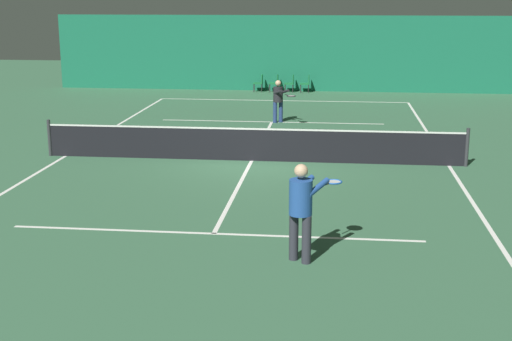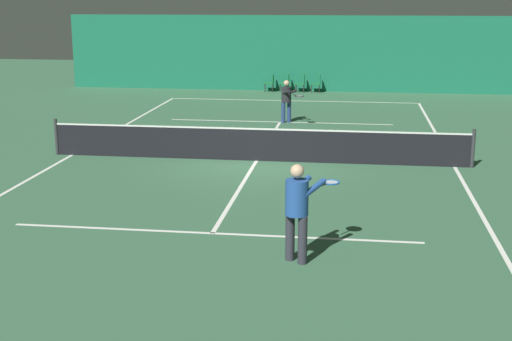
# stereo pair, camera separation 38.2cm
# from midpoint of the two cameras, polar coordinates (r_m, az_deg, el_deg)

# --- Properties ---
(ground_plane) EXTENTS (60.00, 60.00, 0.00)m
(ground_plane) POSITION_cam_midpoint_polar(r_m,az_deg,el_deg) (20.28, 0.58, 0.78)
(ground_plane) COLOR #386647
(backdrop_curtain) EXTENTS (23.00, 0.12, 3.64)m
(backdrop_curtain) POSITION_cam_midpoint_polar(r_m,az_deg,el_deg) (35.10, 3.83, 9.32)
(backdrop_curtain) COLOR #196B4C
(backdrop_curtain) RESTS_ON ground
(court_line_baseline_far) EXTENTS (11.00, 0.10, 0.00)m
(court_line_baseline_far) POSITION_cam_midpoint_polar(r_m,az_deg,el_deg) (31.92, 3.32, 5.60)
(court_line_baseline_far) COLOR white
(court_line_baseline_far) RESTS_ON ground
(court_line_service_far) EXTENTS (8.25, 0.10, 0.00)m
(court_line_service_far) POSITION_cam_midpoint_polar(r_m,az_deg,el_deg) (26.51, 2.35, 3.90)
(court_line_service_far) COLOR white
(court_line_service_far) RESTS_ON ground
(court_line_service_near) EXTENTS (8.25, 0.10, 0.00)m
(court_line_service_near) POSITION_cam_midpoint_polar(r_m,az_deg,el_deg) (14.19, -2.74, -5.04)
(court_line_service_near) COLOR white
(court_line_service_near) RESTS_ON ground
(court_line_sideline_left) EXTENTS (0.10, 23.80, 0.00)m
(court_line_sideline_left) POSITION_cam_midpoint_polar(r_m,az_deg,el_deg) (21.66, -14.01, 1.22)
(court_line_sideline_left) COLOR white
(court_line_sideline_left) RESTS_ON ground
(court_line_sideline_right) EXTENTS (0.10, 23.80, 0.00)m
(court_line_sideline_right) POSITION_cam_midpoint_polar(r_m,az_deg,el_deg) (20.34, 16.13, 0.27)
(court_line_sideline_right) COLOR white
(court_line_sideline_right) RESTS_ON ground
(court_line_centre) EXTENTS (0.10, 12.80, 0.00)m
(court_line_centre) POSITION_cam_midpoint_polar(r_m,az_deg,el_deg) (20.28, 0.58, 0.79)
(court_line_centre) COLOR white
(court_line_centre) RESTS_ON ground
(tennis_net) EXTENTS (12.00, 0.10, 1.07)m
(tennis_net) POSITION_cam_midpoint_polar(r_m,az_deg,el_deg) (20.17, 0.58, 2.19)
(tennis_net) COLOR black
(tennis_net) RESTS_ON ground
(player_near) EXTENTS (1.07, 1.37, 1.78)m
(player_near) POSITION_cam_midpoint_polar(r_m,az_deg,el_deg) (12.46, 4.27, -2.80)
(player_near) COLOR #2D2D38
(player_near) RESTS_ON ground
(player_far) EXTENTS (1.01, 1.27, 1.56)m
(player_far) POSITION_cam_midpoint_polar(r_m,az_deg,el_deg) (26.25, 2.91, 5.80)
(player_far) COLOR navy
(player_far) RESTS_ON ground
(courtside_chair_0) EXTENTS (0.44, 0.44, 0.84)m
(courtside_chair_0) POSITION_cam_midpoint_polar(r_m,az_deg,el_deg) (34.81, 1.48, 7.11)
(courtside_chair_0) COLOR #2D2D2D
(courtside_chair_0) RESTS_ON ground
(courtside_chair_1) EXTENTS (0.44, 0.44, 0.84)m
(courtside_chair_1) POSITION_cam_midpoint_polar(r_m,az_deg,el_deg) (34.73, 2.73, 7.08)
(courtside_chair_1) COLOR #2D2D2D
(courtside_chair_1) RESTS_ON ground
(courtside_chair_2) EXTENTS (0.44, 0.44, 0.84)m
(courtside_chair_2) POSITION_cam_midpoint_polar(r_m,az_deg,el_deg) (34.67, 3.98, 7.05)
(courtside_chair_2) COLOR #2D2D2D
(courtside_chair_2) RESTS_ON ground
(courtside_chair_3) EXTENTS (0.44, 0.44, 0.84)m
(courtside_chair_3) POSITION_cam_midpoint_polar(r_m,az_deg,el_deg) (34.63, 5.24, 7.02)
(courtside_chair_3) COLOR #2D2D2D
(courtside_chair_3) RESTS_ON ground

